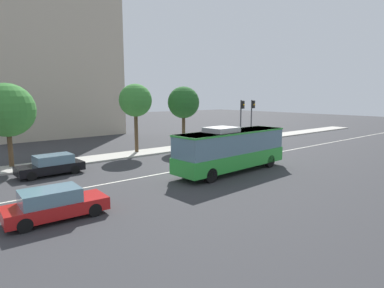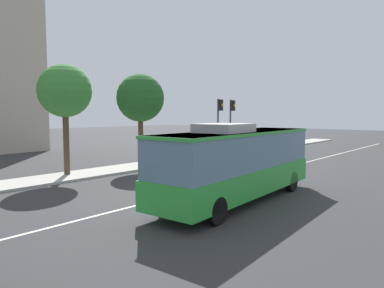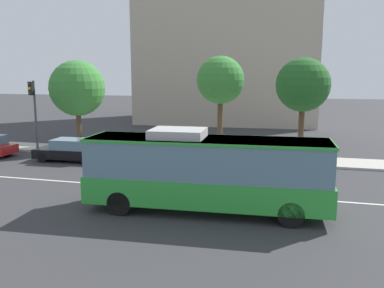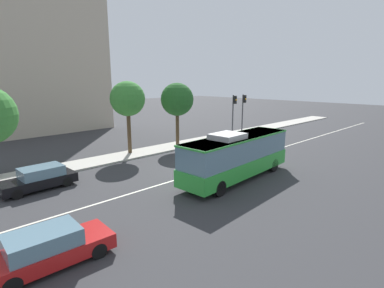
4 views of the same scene
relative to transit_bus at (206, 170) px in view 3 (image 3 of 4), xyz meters
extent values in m
plane|color=#333335|center=(-0.03, 2.81, -1.81)|extent=(160.00, 160.00, 0.00)
cube|color=#B2ADA3|center=(-0.03, 11.04, -1.74)|extent=(80.00, 2.90, 0.14)
cube|color=silver|center=(-0.03, 2.81, -1.80)|extent=(76.00, 0.16, 0.01)
cube|color=green|center=(0.02, 0.00, -0.83)|extent=(10.12, 3.06, 1.10)
cube|color=slate|center=(0.02, 0.00, 0.50)|extent=(9.92, 2.97, 1.58)
cube|color=green|center=(0.02, 0.00, 1.23)|extent=(10.02, 3.03, 0.12)
cube|color=#B2B2B2|center=(-1.17, -0.07, 1.47)|extent=(2.30, 1.92, 0.36)
cylinder|color=black|center=(3.36, 1.29, -1.31)|extent=(1.02, 0.36, 1.00)
cylinder|color=black|center=(3.48, -0.91, -1.31)|extent=(1.02, 0.36, 1.00)
cylinder|color=black|center=(-3.43, 0.91, -1.31)|extent=(1.02, 0.36, 1.00)
cylinder|color=black|center=(-3.31, -1.29, -1.31)|extent=(1.02, 0.36, 1.00)
cube|color=black|center=(-10.91, 7.59, -1.29)|extent=(4.57, 1.99, 0.60)
cube|color=slate|center=(-10.66, 7.60, -0.67)|extent=(2.59, 1.76, 0.64)
cylinder|color=black|center=(-12.37, 6.73, -1.49)|extent=(0.65, 0.25, 0.64)
cylinder|color=black|center=(-12.44, 8.33, -1.49)|extent=(0.65, 0.25, 0.64)
cylinder|color=black|center=(-9.37, 6.85, -1.49)|extent=(0.65, 0.25, 0.64)
cylinder|color=black|center=(-9.44, 8.45, -1.49)|extent=(0.65, 0.25, 0.64)
cylinder|color=black|center=(-16.20, 8.35, -1.49)|extent=(0.64, 0.22, 0.64)
cylinder|color=#47474C|center=(-14.94, 9.86, 0.79)|extent=(0.16, 0.16, 5.20)
cube|color=black|center=(-14.96, 9.58, 2.84)|extent=(0.34, 0.31, 0.96)
sphere|color=#2D2D2D|center=(-14.98, 9.43, 3.16)|extent=(0.22, 0.22, 0.22)
sphere|color=#F9A514|center=(-14.98, 9.43, 2.84)|extent=(0.22, 0.22, 0.22)
sphere|color=#2D2D2D|center=(-14.98, 9.43, 2.52)|extent=(0.22, 0.22, 0.22)
cylinder|color=#4C3823|center=(-1.61, 11.51, 0.22)|extent=(0.36, 0.36, 4.06)
sphere|color=#387F33|center=(-1.61, 11.51, 3.46)|extent=(3.22, 3.22, 3.22)
cylinder|color=#4C3823|center=(-12.65, 11.92, -0.29)|extent=(0.36, 0.36, 3.04)
sphere|color=#387F33|center=(-12.65, 11.92, 2.80)|extent=(4.17, 4.17, 4.17)
cylinder|color=#4C3823|center=(3.78, 10.76, 0.06)|extent=(0.36, 0.36, 3.74)
sphere|color=#235B23|center=(3.78, 10.76, 3.20)|extent=(3.39, 3.39, 3.39)
cube|color=#B7A893|center=(-4.75, 33.79, 8.39)|extent=(20.59, 14.71, 20.40)
cube|color=slate|center=(5.25, 34.27, 0.30)|extent=(0.67, 12.38, 1.50)
cube|color=slate|center=(5.25, 34.27, 3.70)|extent=(0.67, 12.38, 1.50)
cube|color=slate|center=(5.25, 34.27, 7.10)|extent=(0.67, 12.38, 1.50)
cube|color=slate|center=(5.25, 34.27, 10.50)|extent=(0.67, 12.38, 1.50)
camera|label=1|loc=(-17.17, -16.27, 3.86)|focal=29.66mm
camera|label=2|loc=(-12.97, -8.44, 2.03)|focal=32.93mm
camera|label=3|loc=(3.59, -16.05, 3.91)|focal=38.41mm
camera|label=4|loc=(-16.14, -12.26, 5.13)|focal=27.37mm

